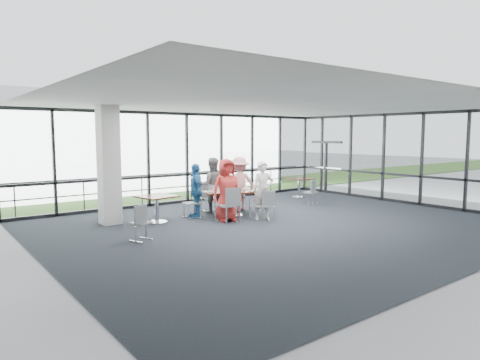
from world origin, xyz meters
TOP-DOWN VIEW (x-y plane):
  - floor at (0.00, 0.00)m, footprint 12.00×10.00m
  - ceiling at (0.00, 0.00)m, footprint 12.00×10.00m
  - wall_left at (-6.00, 0.00)m, footprint 0.10×10.00m
  - curtain_wall_back at (0.00, 5.00)m, footprint 12.00×0.10m
  - curtain_wall_right at (6.00, 0.00)m, footprint 0.10×10.00m
  - exit_door at (6.00, 3.75)m, footprint 0.12×1.60m
  - structural_column at (-3.60, 3.00)m, footprint 0.50×0.50m
  - apron at (0.00, 10.00)m, footprint 80.00×70.00m
  - grass_strip at (0.00, 8.00)m, footprint 80.00×5.00m
  - hangar_main at (4.00, 32.00)m, footprint 24.00×10.00m
  - guard_rail at (0.00, 5.60)m, footprint 12.00×0.06m
  - main_table at (-0.21, 1.89)m, footprint 2.01×1.50m
  - side_table_left at (-2.53, 2.35)m, footprint 1.07×1.07m
  - side_table_right at (4.05, 3.38)m, footprint 0.86×0.86m
  - diner_near_left at (-0.86, 1.37)m, footprint 0.95×0.70m
  - diner_near_right at (0.11, 0.93)m, footprint 0.74×0.66m
  - diner_far_left at (-0.46, 2.71)m, footprint 0.98×0.85m
  - diner_far_right at (0.47, 2.51)m, footprint 1.22×0.83m
  - diner_end at (-1.29, 2.32)m, footprint 0.79×1.05m
  - chair_main_nl at (-0.96, 1.20)m, footprint 0.55×0.55m
  - chair_main_nr at (0.03, 0.87)m, footprint 0.55×0.55m
  - chair_main_fl at (-0.40, 2.87)m, footprint 0.48×0.48m
  - chair_main_fr at (0.49, 2.60)m, footprint 0.57×0.57m
  - chair_main_end at (-1.43, 2.34)m, footprint 0.49×0.49m
  - chair_spare_la at (-3.75, 0.71)m, footprint 0.53×0.53m
  - chair_spare_lb at (-3.60, 3.09)m, footprint 0.48×0.48m
  - chair_spare_r at (3.16, 1.94)m, footprint 0.53×0.53m
  - plate_nl at (-0.83, 1.76)m, footprint 0.28×0.28m
  - plate_nr at (0.22, 1.46)m, footprint 0.25×0.25m
  - plate_fl at (-0.55, 2.37)m, footprint 0.25×0.25m
  - plate_fr at (0.34, 2.01)m, footprint 0.25×0.25m
  - plate_end at (-0.95, 2.09)m, footprint 0.25×0.25m
  - tumbler_a at (-0.52, 1.71)m, footprint 0.06×0.06m
  - tumbler_b at (-0.05, 1.67)m, footprint 0.08×0.08m
  - tumbler_c at (-0.12, 2.15)m, footprint 0.07×0.07m
  - tumbler_d at (-0.85, 1.97)m, footprint 0.07×0.07m
  - menu_a at (-0.48, 1.58)m, footprint 0.34×0.25m
  - menu_b at (0.43, 1.34)m, footprint 0.32×0.28m
  - menu_c at (0.04, 2.23)m, footprint 0.36×0.32m
  - condiment_caddy at (-0.12, 1.94)m, footprint 0.10×0.07m
  - ketchup_bottle at (-0.16, 1.87)m, footprint 0.06×0.06m
  - green_bottle at (-0.14, 1.86)m, footprint 0.05×0.05m

SIDE VIEW (x-z plane):
  - apron at x=0.00m, z-range -0.03..-0.01m
  - floor at x=0.00m, z-range -0.02..0.00m
  - grass_strip at x=0.00m, z-range 0.01..0.01m
  - chair_main_nr at x=0.03m, z-range 0.00..0.81m
  - chair_spare_la at x=-3.75m, z-range 0.00..0.83m
  - chair_spare_lb at x=-3.60m, z-range 0.00..0.84m
  - chair_main_fl at x=-0.40m, z-range 0.00..0.84m
  - chair_spare_r at x=3.16m, z-range 0.00..0.84m
  - chair_main_fr at x=0.49m, z-range 0.00..0.85m
  - chair_main_end at x=-1.43m, z-range 0.00..0.87m
  - chair_main_nl at x=-0.96m, z-range 0.00..0.95m
  - guard_rail at x=0.00m, z-range 0.47..0.53m
  - main_table at x=-0.21m, z-range 0.24..0.99m
  - side_table_right at x=4.05m, z-range 0.26..1.01m
  - side_table_left at x=-2.53m, z-range 0.27..1.02m
  - menu_a at x=-0.48m, z-range 0.75..0.75m
  - menu_b at x=0.43m, z-range 0.75..0.75m
  - menu_c at x=0.04m, z-range 0.75..0.75m
  - plate_nl at x=-0.83m, z-range 0.75..0.76m
  - plate_nr at x=0.22m, z-range 0.75..0.76m
  - plate_fl at x=-0.55m, z-range 0.75..0.76m
  - plate_fr at x=0.34m, z-range 0.75..0.76m
  - plate_end at x=-0.95m, z-range 0.75..0.76m
  - condiment_caddy at x=-0.12m, z-range 0.75..0.79m
  - diner_end at x=-1.29m, z-range 0.00..1.59m
  - tumbler_a at x=-0.52m, z-range 0.75..0.88m
  - tumbler_c at x=-0.12m, z-range 0.75..0.89m
  - tumbler_d at x=-0.85m, z-range 0.75..0.89m
  - tumbler_b at x=-0.05m, z-range 0.75..0.90m
  - diner_near_right at x=0.11m, z-range 0.00..1.66m
  - ketchup_bottle at x=-0.16m, z-range 0.75..0.93m
  - green_bottle at x=-0.14m, z-range 0.75..0.95m
  - diner_far_left at x=-0.46m, z-range 0.00..1.72m
  - diner_far_right at x=0.47m, z-range 0.00..1.72m
  - diner_near_left at x=-0.86m, z-range 0.00..1.76m
  - exit_door at x=6.00m, z-range 0.00..2.10m
  - wall_left at x=-6.00m, z-range 0.00..3.20m
  - curtain_wall_back at x=0.00m, z-range 0.00..3.20m
  - curtain_wall_right at x=6.00m, z-range 0.00..3.20m
  - structural_column at x=-3.60m, z-range 0.00..3.20m
  - hangar_main at x=4.00m, z-range 0.00..6.00m
  - ceiling at x=0.00m, z-range 3.18..3.22m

